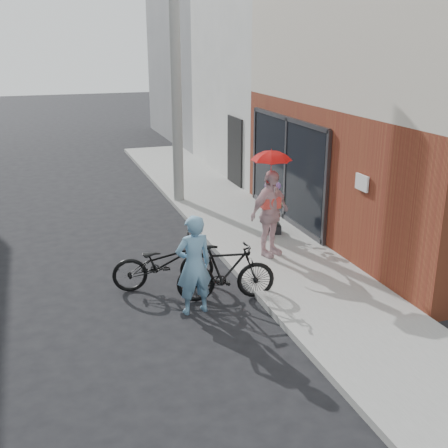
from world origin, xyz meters
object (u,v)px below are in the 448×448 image
officer (194,265)px  planter (272,228)px  utility_pole (176,74)px  bike_right (226,272)px  bike_left (163,263)px  kimono_woman (270,214)px

officer → planter: officer is taller
utility_pole → planter: utility_pole is taller
bike_right → planter: 3.42m
utility_pole → bike_left: bearing=-107.3°
officer → kimono_woman: bearing=-146.6°
kimono_woman → planter: size_ratio=4.71×
kimono_woman → planter: 1.61m
bike_left → officer: bearing=-162.1°
bike_right → planter: bike_right is taller
utility_pole → kimono_woman: utility_pole is taller
bike_left → kimono_woman: kimono_woman is taller
planter → utility_pole: bearing=111.4°
bike_right → kimono_woman: (1.44, 1.47, 0.49)m
officer → kimono_woman: kimono_woman is taller
utility_pole → bike_left: utility_pole is taller
bike_left → planter: bearing=-53.0°
utility_pole → kimono_woman: size_ratio=3.94×
officer → bike_left: size_ratio=0.92×
officer → utility_pole: bearing=-108.5°
officer → bike_right: 0.78m
bike_left → bike_right: 1.24m
utility_pole → bike_left: (-1.64, -5.27, -3.01)m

